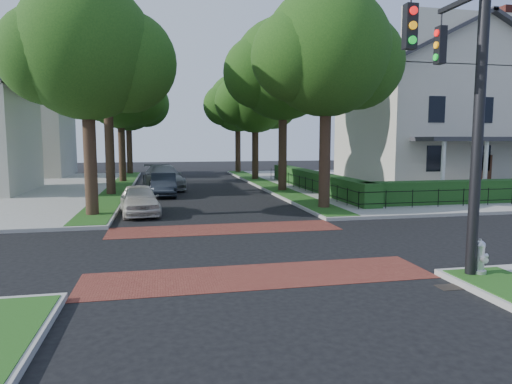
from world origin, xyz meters
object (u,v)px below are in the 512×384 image
at_px(parked_car_front, 139,199).
at_px(parked_car_middle, 164,185).
at_px(parked_car_rear, 163,177).
at_px(fire_hydrant, 479,257).
at_px(traffic_signal, 467,89).

bearing_deg(parked_car_front, parked_car_middle, 73.98).
height_order(parked_car_rear, fire_hydrant, parked_car_rear).
xyz_separation_m(traffic_signal, fire_hydrant, (0.45, -0.19, -4.13)).
distance_m(parked_car_rear, fire_hydrant, 24.33).
distance_m(parked_car_middle, parked_car_rear, 3.87).
distance_m(parked_car_front, fire_hydrant, 14.98).
bearing_deg(traffic_signal, fire_hydrant, -23.45).
relative_size(traffic_signal, fire_hydrant, 8.99).
bearing_deg(parked_car_middle, traffic_signal, -69.39).
relative_size(parked_car_front, parked_car_middle, 0.96).
height_order(parked_car_middle, fire_hydrant, parked_car_middle).
distance_m(traffic_signal, parked_car_front, 15.10).
bearing_deg(fire_hydrant, parked_car_rear, 129.16).
xyz_separation_m(traffic_signal, parked_car_rear, (-7.19, 22.91, -3.85)).
xyz_separation_m(parked_car_front, parked_car_middle, (1.16, 7.11, 0.00)).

